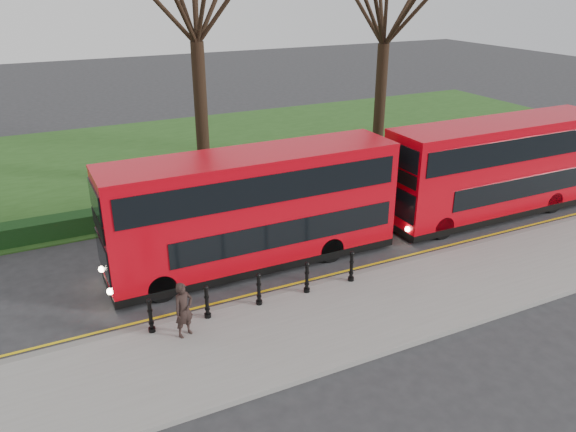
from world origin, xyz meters
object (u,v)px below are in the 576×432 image
bus_rear (498,169)px  pedestrian (184,310)px  bollard_row (259,290)px  bus_lead (254,210)px

bus_rear → pedestrian: 14.69m
bollard_row → bus_rear: size_ratio=0.67×
pedestrian → bus_rear: bearing=-9.0°
bus_rear → pedestrian: bus_rear is taller
bollard_row → bus_rear: bearing=11.8°
bus_lead → bus_rear: (10.83, -0.26, -0.01)m
bus_rear → pedestrian: size_ratio=6.22×
bollard_row → bus_lead: bearing=69.4°
bollard_row → pedestrian: (-2.47, -0.57, 0.31)m
bollard_row → pedestrian: bearing=-167.1°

